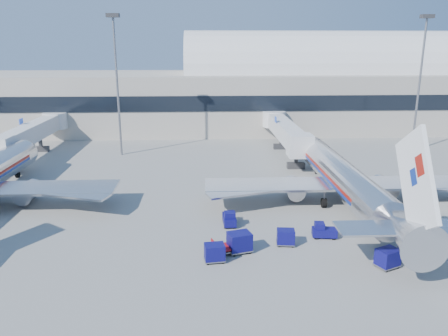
{
  "coord_description": "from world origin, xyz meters",
  "views": [
    {
      "loc": [
        -6.03,
        -42.33,
        17.51
      ],
      "look_at": [
        -3.8,
        6.0,
        4.09
      ],
      "focal_mm": 35.0,
      "sensor_mm": 36.0,
      "label": 1
    }
  ],
  "objects_px": {
    "jetbridge_mid": "(34,132)",
    "cart_open_red": "(227,248)",
    "tug_right": "(404,229)",
    "mast_west": "(116,65)",
    "tug_left": "(229,218)",
    "cart_train_b": "(240,242)",
    "tug_lead": "(323,231)",
    "mast_east": "(422,64)",
    "cart_train_a": "(286,237)",
    "barrier_near": "(422,207)",
    "jetbridge_near": "(284,129)",
    "airliner_main": "(345,180)",
    "cart_train_c": "(215,252)",
    "cart_solo_near": "(388,258)"
  },
  "relations": [
    {
      "from": "mast_east",
      "to": "tug_lead",
      "type": "height_order",
      "value": "mast_east"
    },
    {
      "from": "tug_lead",
      "to": "cart_open_red",
      "type": "height_order",
      "value": "tug_lead"
    },
    {
      "from": "cart_open_red",
      "to": "tug_lead",
      "type": "bearing_deg",
      "value": -2.89
    },
    {
      "from": "airliner_main",
      "to": "tug_lead",
      "type": "relative_size",
      "value": 15.4
    },
    {
      "from": "jetbridge_mid",
      "to": "tug_left",
      "type": "height_order",
      "value": "jetbridge_mid"
    },
    {
      "from": "jetbridge_near",
      "to": "mast_east",
      "type": "xyz_separation_m",
      "value": [
        22.4,
        -0.81,
        10.86
      ]
    },
    {
      "from": "cart_train_b",
      "to": "jetbridge_near",
      "type": "bearing_deg",
      "value": 57.32
    },
    {
      "from": "mast_east",
      "to": "tug_right",
      "type": "distance_m",
      "value": 40.87
    },
    {
      "from": "jetbridge_mid",
      "to": "mast_west",
      "type": "distance_m",
      "value": 18.06
    },
    {
      "from": "barrier_near",
      "to": "tug_lead",
      "type": "bearing_deg",
      "value": -153.16
    },
    {
      "from": "barrier_near",
      "to": "jetbridge_near",
      "type": "bearing_deg",
      "value": 109.85
    },
    {
      "from": "barrier_near",
      "to": "tug_right",
      "type": "relative_size",
      "value": 1.3
    },
    {
      "from": "mast_east",
      "to": "cart_open_red",
      "type": "xyz_separation_m",
      "value": [
        -34.19,
        -37.28,
        -14.34
      ]
    },
    {
      "from": "jetbridge_near",
      "to": "cart_solo_near",
      "type": "bearing_deg",
      "value": -88.21
    },
    {
      "from": "airliner_main",
      "to": "cart_open_red",
      "type": "relative_size",
      "value": 13.52
    },
    {
      "from": "mast_east",
      "to": "cart_train_a",
      "type": "distance_m",
      "value": 48.07
    },
    {
      "from": "cart_open_red",
      "to": "cart_train_b",
      "type": "bearing_deg",
      "value": -13.24
    },
    {
      "from": "jetbridge_mid",
      "to": "tug_right",
      "type": "relative_size",
      "value": 11.94
    },
    {
      "from": "tug_left",
      "to": "cart_open_red",
      "type": "height_order",
      "value": "tug_left"
    },
    {
      "from": "tug_right",
      "to": "cart_solo_near",
      "type": "height_order",
      "value": "cart_solo_near"
    },
    {
      "from": "airliner_main",
      "to": "cart_train_b",
      "type": "relative_size",
      "value": 15.33
    },
    {
      "from": "mast_east",
      "to": "mast_west",
      "type": "bearing_deg",
      "value": 180.0
    },
    {
      "from": "barrier_near",
      "to": "tug_right",
      "type": "height_order",
      "value": "tug_right"
    },
    {
      "from": "jetbridge_near",
      "to": "mast_west",
      "type": "xyz_separation_m",
      "value": [
        -27.6,
        -0.81,
        10.86
      ]
    },
    {
      "from": "jetbridge_mid",
      "to": "barrier_near",
      "type": "xyz_separation_m",
      "value": [
        52.4,
        -28.81,
        -3.48
      ]
    },
    {
      "from": "cart_open_red",
      "to": "barrier_near",
      "type": "bearing_deg",
      "value": 3.18
    },
    {
      "from": "jetbridge_mid",
      "to": "mast_west",
      "type": "height_order",
      "value": "mast_west"
    },
    {
      "from": "barrier_near",
      "to": "tug_right",
      "type": "xyz_separation_m",
      "value": [
        -4.91,
        -6.41,
        0.18
      ]
    },
    {
      "from": "jetbridge_near",
      "to": "cart_open_red",
      "type": "height_order",
      "value": "jetbridge_near"
    },
    {
      "from": "airliner_main",
      "to": "cart_train_a",
      "type": "distance_m",
      "value": 13.75
    },
    {
      "from": "cart_train_a",
      "to": "tug_lead",
      "type": "bearing_deg",
      "value": 26.52
    },
    {
      "from": "mast_east",
      "to": "tug_left",
      "type": "relative_size",
      "value": 8.99
    },
    {
      "from": "jetbridge_mid",
      "to": "cart_train_b",
      "type": "relative_size",
      "value": 11.32
    },
    {
      "from": "mast_east",
      "to": "cart_train_a",
      "type": "bearing_deg",
      "value": -128.61
    },
    {
      "from": "tug_right",
      "to": "mast_west",
      "type": "bearing_deg",
      "value": 174.03
    },
    {
      "from": "cart_train_b",
      "to": "barrier_near",
      "type": "bearing_deg",
      "value": 6.49
    },
    {
      "from": "jetbridge_mid",
      "to": "cart_train_c",
      "type": "height_order",
      "value": "jetbridge_mid"
    },
    {
      "from": "tug_left",
      "to": "cart_train_b",
      "type": "xyz_separation_m",
      "value": [
        0.56,
        -6.05,
        0.24
      ]
    },
    {
      "from": "jetbridge_mid",
      "to": "cart_open_red",
      "type": "relative_size",
      "value": 9.98
    },
    {
      "from": "mast_west",
      "to": "cart_open_red",
      "type": "bearing_deg",
      "value": -67.01
    },
    {
      "from": "cart_train_c",
      "to": "cart_open_red",
      "type": "distance_m",
      "value": 1.92
    },
    {
      "from": "mast_west",
      "to": "tug_lead",
      "type": "relative_size",
      "value": 9.34
    },
    {
      "from": "tug_right",
      "to": "tug_left",
      "type": "distance_m",
      "value": 17.01
    },
    {
      "from": "tug_left",
      "to": "mast_east",
      "type": "bearing_deg",
      "value": -49.79
    },
    {
      "from": "tug_lead",
      "to": "cart_train_b",
      "type": "distance_m",
      "value": 8.65
    },
    {
      "from": "tug_right",
      "to": "cart_train_b",
      "type": "distance_m",
      "value": 16.36
    },
    {
      "from": "tug_lead",
      "to": "cart_open_red",
      "type": "relative_size",
      "value": 0.88
    },
    {
      "from": "cart_train_b",
      "to": "cart_open_red",
      "type": "xyz_separation_m",
      "value": [
        -1.15,
        -0.13,
        -0.52
      ]
    },
    {
      "from": "cart_train_c",
      "to": "cart_train_b",
      "type": "bearing_deg",
      "value": 29.3
    },
    {
      "from": "mast_east",
      "to": "tug_left",
      "type": "xyz_separation_m",
      "value": [
        -33.59,
        -31.1,
        -14.06
      ]
    }
  ]
}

